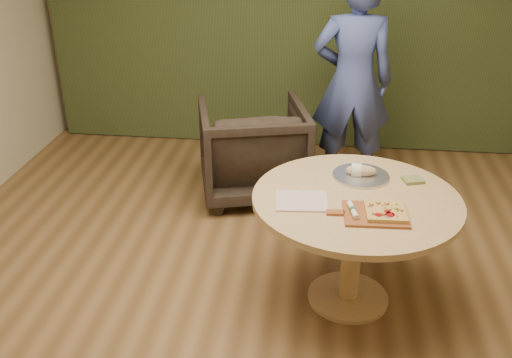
{
  "coord_description": "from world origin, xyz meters",
  "views": [
    {
      "loc": [
        0.33,
        -2.71,
        2.34
      ],
      "look_at": [
        -0.02,
        0.25,
        0.86
      ],
      "focal_mm": 40.0,
      "sensor_mm": 36.0,
      "label": 1
    }
  ],
  "objects": [
    {
      "name": "bread_roll",
      "position": [
        0.6,
        0.58,
        0.79
      ],
      "size": [
        0.19,
        0.09,
        0.09
      ],
      "color": "tan",
      "rests_on": "serving_tray"
    },
    {
      "name": "flatbread_pizza",
      "position": [
        0.72,
        0.1,
        0.78
      ],
      "size": [
        0.23,
        0.23,
        0.04
      ],
      "rotation": [
        0.0,
        0.0,
        0.04
      ],
      "color": "tan",
      "rests_on": "pizza_paddle"
    },
    {
      "name": "pedestal_table",
      "position": [
        0.57,
        0.31,
        0.61
      ],
      "size": [
        1.24,
        1.24,
        0.75
      ],
      "rotation": [
        0.0,
        0.0,
        0.04
      ],
      "color": "tan",
      "rests_on": "ground"
    },
    {
      "name": "room_shell",
      "position": [
        0.0,
        0.0,
        1.4
      ],
      "size": [
        5.04,
        6.04,
        2.84
      ],
      "color": "brown",
      "rests_on": "ground"
    },
    {
      "name": "green_packet",
      "position": [
        0.92,
        0.55,
        0.76
      ],
      "size": [
        0.14,
        0.13,
        0.02
      ],
      "primitive_type": "cube",
      "rotation": [
        0.0,
        0.0,
        0.3
      ],
      "color": "#535B29",
      "rests_on": "pedestal_table"
    },
    {
      "name": "newspaper",
      "position": [
        0.25,
        0.21,
        0.76
      ],
      "size": [
        0.32,
        0.27,
        0.01
      ],
      "primitive_type": "cube",
      "rotation": [
        0.0,
        0.0,
        0.08
      ],
      "color": "white",
      "rests_on": "pedestal_table"
    },
    {
      "name": "cutlery_roll",
      "position": [
        0.54,
        0.09,
        0.78
      ],
      "size": [
        0.06,
        0.2,
        0.03
      ],
      "rotation": [
        0.0,
        0.0,
        0.19
      ],
      "color": "beige",
      "rests_on": "pizza_paddle"
    },
    {
      "name": "curtain",
      "position": [
        0.0,
        2.9,
        1.4
      ],
      "size": [
        4.8,
        0.14,
        2.78
      ],
      "primitive_type": "cube",
      "color": "#2B3618",
      "rests_on": "ground"
    },
    {
      "name": "armchair",
      "position": [
        -0.22,
        1.71,
        0.45
      ],
      "size": [
        1.04,
        1.0,
        0.89
      ],
      "primitive_type": "imported",
      "rotation": [
        0.0,
        0.0,
        3.4
      ],
      "color": "black",
      "rests_on": "ground"
    },
    {
      "name": "serving_tray",
      "position": [
        0.6,
        0.58,
        0.76
      ],
      "size": [
        0.36,
        0.36,
        0.02
      ],
      "color": "silver",
      "rests_on": "pedestal_table"
    },
    {
      "name": "pizza_paddle",
      "position": [
        0.65,
        0.09,
        0.76
      ],
      "size": [
        0.45,
        0.3,
        0.01
      ],
      "rotation": [
        0.0,
        0.0,
        0.04
      ],
      "color": "brown",
      "rests_on": "pedestal_table"
    },
    {
      "name": "person_standing",
      "position": [
        0.59,
        2.01,
        0.94
      ],
      "size": [
        0.71,
        0.5,
        1.87
      ],
      "primitive_type": "imported",
      "rotation": [
        0.0,
        0.0,
        3.21
      ],
      "color": "#3D4C8C",
      "rests_on": "ground"
    }
  ]
}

